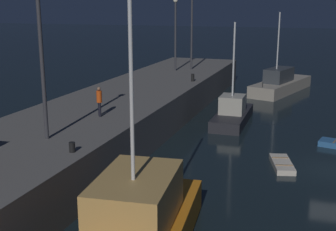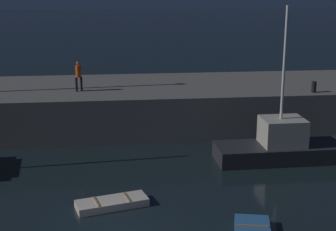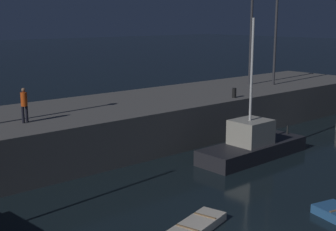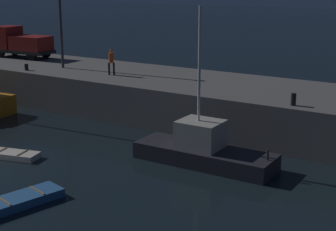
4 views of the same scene
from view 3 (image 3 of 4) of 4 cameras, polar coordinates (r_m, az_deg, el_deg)
name	(u,v)px [view 3 (image 3 of 4)]	position (r m, az deg, el deg)	size (l,w,h in m)	color
pier_quay	(51,136)	(26.97, -14.16, -2.42)	(56.41, 8.08, 2.59)	#5B5956
fishing_trawler_red	(252,145)	(26.77, 10.30, -3.55)	(7.24, 2.37, 7.80)	#232328
dinghy_orange_near	(196,226)	(17.89, 3.50, -13.37)	(3.06, 1.75, 0.35)	beige
lamp_post_east	(251,31)	(37.40, 10.16, 10.13)	(0.44, 0.44, 7.07)	#38383D
lamp_post_central	(276,20)	(37.76, 13.13, 11.31)	(0.44, 0.44, 8.70)	#38383D
dockworker	(24,103)	(24.49, -17.22, 1.49)	(0.45, 0.45, 1.77)	black
bollard_east	(234,93)	(31.22, 8.13, 2.76)	(0.28, 0.28, 0.65)	black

